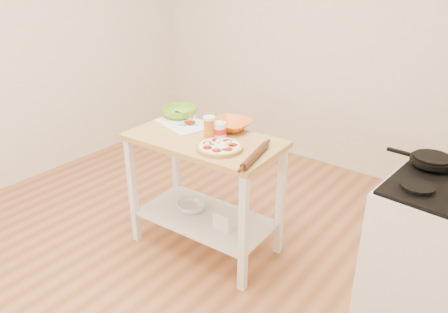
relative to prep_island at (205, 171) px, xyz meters
name	(u,v)px	position (x,y,z in m)	size (l,w,h in m)	color
room_shell	(152,80)	(-0.13, -0.32, 0.71)	(4.04, 4.54, 2.74)	#B46F42
prep_island	(205,171)	(0.00, 0.00, 0.00)	(1.10, 0.64, 0.90)	tan
gas_stove	(438,256)	(1.54, 0.25, -0.17)	(0.68, 0.78, 1.11)	white
skillet	(431,160)	(1.37, 0.40, 0.33)	(0.38, 0.24, 0.03)	black
pizza	(219,147)	(0.21, -0.09, 0.27)	(0.31, 0.31, 0.05)	tan
cutting_board	(185,123)	(-0.28, 0.12, 0.26)	(0.47, 0.40, 0.04)	white
spatula	(187,125)	(-0.23, 0.09, 0.27)	(0.14, 0.10, 0.01)	#31C0B5
knife	(185,115)	(-0.39, 0.24, 0.27)	(0.27, 0.03, 0.01)	silver
orange_bowl	(231,125)	(0.05, 0.24, 0.29)	(0.28, 0.28, 0.07)	orange
green_bowl	(180,112)	(-0.41, 0.20, 0.30)	(0.26, 0.26, 0.08)	#6CB220
beer_pint	(209,128)	(0.05, 0.01, 0.34)	(0.08, 0.08, 0.16)	#C56B1D
yogurt_tub	(219,130)	(0.09, 0.06, 0.31)	(0.10, 0.10, 0.20)	white
rolling_pin	(255,155)	(0.47, -0.06, 0.28)	(0.04, 0.04, 0.38)	#4F2812
shelf_glass_bowl	(192,206)	(-0.14, 0.00, -0.35)	(0.22, 0.22, 0.07)	silver
shelf_bin	(225,219)	(0.20, -0.02, -0.32)	(0.13, 0.13, 0.13)	white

